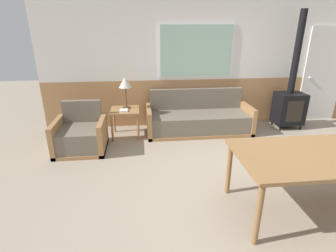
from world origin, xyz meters
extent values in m
plane|color=gray|center=(0.00, 0.00, 0.00)|extent=(16.00, 16.00, 0.00)
cube|color=#AD7A4C|center=(0.00, 2.63, 0.49)|extent=(7.20, 0.06, 0.97)
cube|color=silver|center=(0.00, 2.63, 1.84)|extent=(7.20, 0.06, 1.73)
cube|color=white|center=(-0.50, 2.59, 1.55)|extent=(1.52, 0.01, 1.06)
cube|color=#99BCA8|center=(-0.50, 2.58, 1.55)|extent=(1.44, 0.02, 0.98)
cube|color=#9E7042|center=(-0.50, 2.09, 0.03)|extent=(2.06, 0.78, 0.06)
cube|color=#6B6051|center=(-0.50, 2.07, 0.23)|extent=(1.90, 0.70, 0.33)
cube|color=#6B6051|center=(-0.50, 2.43, 0.60)|extent=(1.90, 0.10, 0.42)
cube|color=#9E7042|center=(-1.49, 2.09, 0.27)|extent=(0.08, 0.78, 0.53)
cube|color=#9E7042|center=(0.49, 2.09, 0.27)|extent=(0.08, 0.78, 0.53)
cube|color=#9E7042|center=(-2.68, 1.51, 0.03)|extent=(0.83, 0.77, 0.06)
cube|color=#6B6051|center=(-2.68, 1.49, 0.23)|extent=(0.67, 0.69, 0.35)
cube|color=#6B6051|center=(-2.68, 1.84, 0.60)|extent=(0.67, 0.10, 0.39)
cube|color=#9E7042|center=(-3.05, 1.51, 0.27)|extent=(0.08, 0.77, 0.55)
cube|color=#9E7042|center=(-2.30, 1.51, 0.27)|extent=(0.08, 0.77, 0.55)
cube|color=#9E7042|center=(-1.94, 2.05, 0.52)|extent=(0.53, 0.53, 0.03)
cylinder|color=#9E7042|center=(-2.17, 1.81, 0.25)|extent=(0.04, 0.04, 0.51)
cylinder|color=#9E7042|center=(-1.70, 1.81, 0.25)|extent=(0.04, 0.04, 0.51)
cylinder|color=#9E7042|center=(-2.17, 2.28, 0.25)|extent=(0.04, 0.04, 0.51)
cylinder|color=#9E7042|center=(-1.70, 2.28, 0.25)|extent=(0.04, 0.04, 0.51)
cylinder|color=#4C3823|center=(-1.91, 2.14, 0.55)|extent=(0.15, 0.15, 0.02)
cylinder|color=#4C3823|center=(-1.91, 2.14, 0.75)|extent=(0.02, 0.02, 0.38)
cone|color=beige|center=(-1.91, 2.14, 1.04)|extent=(0.24, 0.24, 0.19)
cube|color=white|center=(-1.95, 1.96, 0.55)|extent=(0.15, 0.15, 0.03)
cube|color=olive|center=(0.42, -0.39, 0.71)|extent=(2.11, 0.97, 0.04)
cylinder|color=olive|center=(-0.57, -0.82, 0.34)|extent=(0.06, 0.06, 0.69)
cylinder|color=olive|center=(-0.57, 0.04, 0.34)|extent=(0.06, 0.06, 0.69)
cylinder|color=black|center=(1.19, 1.99, 0.05)|extent=(0.04, 0.04, 0.10)
cylinder|color=black|center=(1.63, 1.99, 0.05)|extent=(0.04, 0.04, 0.10)
cylinder|color=black|center=(1.19, 2.34, 0.05)|extent=(0.04, 0.04, 0.10)
cylinder|color=black|center=(1.63, 2.34, 0.05)|extent=(0.04, 0.04, 0.10)
cube|color=black|center=(1.41, 2.17, 0.42)|extent=(0.55, 0.44, 0.63)
cube|color=black|center=(1.41, 1.94, 0.42)|extent=(0.33, 0.01, 0.44)
cylinder|color=black|center=(1.41, 2.21, 1.52)|extent=(0.13, 0.13, 1.58)
cube|color=silver|center=(2.32, 2.58, 1.01)|extent=(0.88, 0.04, 2.01)
sphere|color=silver|center=(2.01, 2.54, 0.97)|extent=(0.06, 0.06, 0.06)
camera|label=1|loc=(-1.64, -2.72, 2.02)|focal=28.00mm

